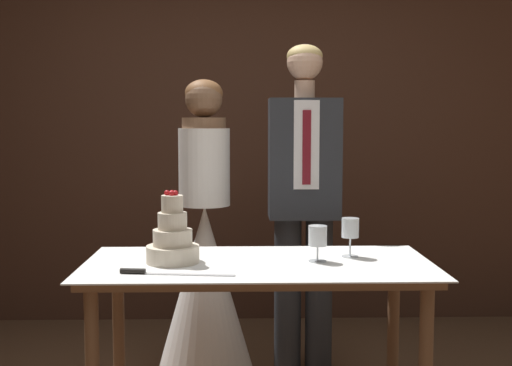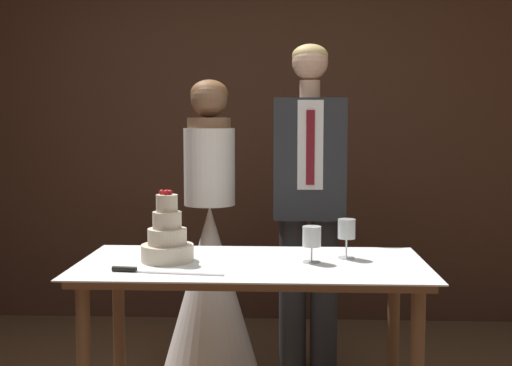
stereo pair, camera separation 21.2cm
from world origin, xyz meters
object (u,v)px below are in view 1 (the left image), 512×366
(cake_table, at_px, (258,285))
(wine_glass_near, at_px, (350,229))
(groom, at_px, (304,195))
(tiered_cake, at_px, (173,240))
(bride, at_px, (205,267))
(cake_knife, at_px, (155,272))
(wine_glass_middle, at_px, (318,238))

(cake_table, relative_size, wine_glass_near, 8.54)
(wine_glass_near, relative_size, groom, 0.10)
(tiered_cake, relative_size, bride, 0.19)
(groom, bearing_deg, cake_knife, -124.42)
(tiered_cake, distance_m, wine_glass_middle, 0.62)
(cake_table, bearing_deg, groom, 70.94)
(wine_glass_near, xyz_separation_m, bride, (-0.68, 0.69, -0.32))
(cake_knife, height_order, wine_glass_middle, wine_glass_middle)
(cake_table, xyz_separation_m, wine_glass_near, (0.41, 0.10, 0.22))
(tiered_cake, xyz_separation_m, groom, (0.64, 0.78, 0.10))
(cake_knife, xyz_separation_m, bride, (0.14, 1.00, -0.21))
(cake_table, xyz_separation_m, groom, (0.27, 0.79, 0.30))
(cake_table, height_order, wine_glass_near, wine_glass_near)
(tiered_cake, bearing_deg, wine_glass_middle, 0.14)
(wine_glass_near, height_order, groom, groom)
(cake_knife, bearing_deg, wine_glass_middle, 25.30)
(cake_table, relative_size, tiered_cake, 4.79)
(bride, bearing_deg, tiered_cake, -96.74)
(wine_glass_near, distance_m, bride, 1.02)
(bride, bearing_deg, wine_glass_middle, -56.01)
(cake_table, height_order, cake_knife, cake_knife)
(tiered_cake, xyz_separation_m, cake_knife, (-0.05, -0.22, -0.09))
(bride, xyz_separation_m, groom, (0.54, -0.00, 0.40))
(wine_glass_middle, height_order, groom, groom)
(cake_table, distance_m, tiered_cake, 0.41)
(tiered_cake, relative_size, wine_glass_middle, 1.99)
(tiered_cake, bearing_deg, bride, 83.26)
(cake_knife, distance_m, bride, 1.03)
(tiered_cake, bearing_deg, cake_table, -0.94)
(tiered_cake, height_order, groom, groom)
(groom, bearing_deg, bride, 179.94)
(wine_glass_near, bearing_deg, cake_knife, -159.24)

